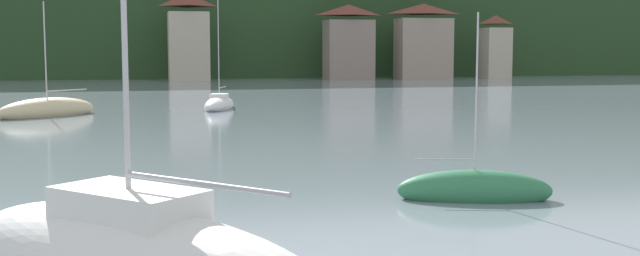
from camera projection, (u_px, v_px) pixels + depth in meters
wooded_hillside at (31, 25)px, 133.92m from camera, size 352.00×72.52×48.98m
shore_building_west at (188, 38)px, 93.48m from camera, size 5.06×4.92×10.70m
shore_building_westcentral at (349, 43)px, 97.77m from camera, size 6.24×4.15×9.53m
shore_building_central at (423, 42)px, 99.99m from camera, size 7.29×4.02×9.75m
shore_building_eastcentral at (495, 48)px, 102.11m from camera, size 3.55×3.49×8.35m
sailboat_mid_0 at (474, 190)px, 20.26m from camera, size 4.23×2.22×5.22m
sailboat_far_1 at (219, 105)px, 50.37m from camera, size 3.07×5.25×7.65m
sailboat_far_10 at (47, 110)px, 45.18m from camera, size 6.16×5.79×7.12m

